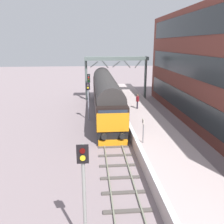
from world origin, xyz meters
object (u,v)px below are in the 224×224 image
Objects in this scene: signal_post_far at (89,83)px; waiting_passenger at (137,100)px; signal_post_near at (84,188)px; signal_post_mid at (88,97)px; diesel_locomotive at (106,93)px; platform_number_sign at (143,127)px.

waiting_passenger is (5.56, -8.38, -0.64)m from signal_post_far.
signal_post_mid is at bearing 90.00° from signal_post_near.
signal_post_mid reaches higher than waiting_passenger.
signal_post_mid reaches higher than signal_post_far.
waiting_passenger is at bearing 7.82° from signal_post_mid.
signal_post_far reaches higher than waiting_passenger.
signal_post_near reaches higher than diesel_locomotive.
diesel_locomotive is 20.33m from signal_post_near.
signal_post_far is (0.00, 9.15, 0.04)m from signal_post_mid.
signal_post_mid is at bearing -127.86° from diesel_locomotive.
waiting_passenger is at bearing -27.89° from diesel_locomotive.
signal_post_far is 18.67m from platform_number_sign.
signal_post_mid is at bearing 114.44° from platform_number_sign.
signal_post_near is at bearing -115.77° from platform_number_sign.
signal_post_mid is 2.52× the size of waiting_passenger.
waiting_passenger is (5.56, 18.36, -0.93)m from signal_post_near.
signal_post_near is 19.20m from waiting_passenger.
diesel_locomotive is at bearing 100.08° from platform_number_sign.
signal_post_near is 26.74m from signal_post_far.
signal_post_mid is at bearing -90.00° from signal_post_far.
signal_post_mid is at bearing 93.83° from waiting_passenger.
signal_post_mid is (-2.04, -2.63, 0.10)m from diesel_locomotive.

